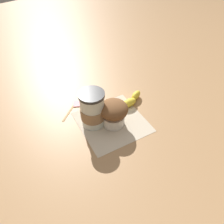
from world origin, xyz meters
TOP-DOWN VIEW (x-y plane):
  - ground_plane at (0.00, 0.00)m, footprint 3.00×3.00m
  - paper_napkin at (0.00, 0.00)m, footprint 0.25×0.25m
  - coffee_cup at (-0.05, 0.04)m, footprint 0.08×0.08m
  - muffin at (-0.00, -0.01)m, footprint 0.10×0.10m
  - banana at (0.10, 0.03)m, footprint 0.16×0.06m
  - sugar_packet at (-0.04, 0.15)m, footprint 0.06×0.05m
  - wooden_stirrer at (-0.09, 0.14)m, footprint 0.09×0.07m

SIDE VIEW (x-z plane):
  - ground_plane at x=0.00m, z-range 0.00..0.00m
  - paper_napkin at x=0.00m, z-range 0.00..0.00m
  - wooden_stirrer at x=-0.09m, z-range 0.00..0.00m
  - sugar_packet at x=-0.04m, z-range 0.00..0.01m
  - banana at x=0.10m, z-range 0.00..0.03m
  - muffin at x=0.00m, z-range 0.01..0.10m
  - coffee_cup at x=-0.05m, z-range 0.00..0.13m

